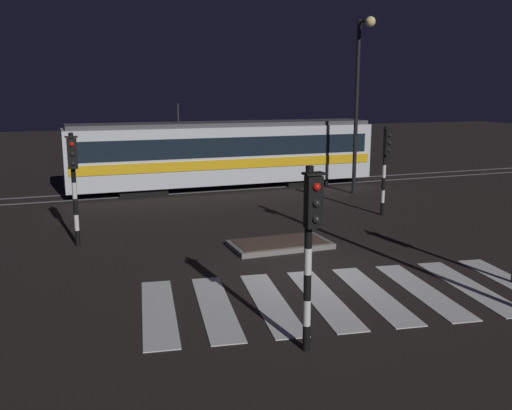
{
  "coord_description": "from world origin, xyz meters",
  "views": [
    {
      "loc": [
        -6.23,
        -12.59,
        4.65
      ],
      "look_at": [
        -0.7,
        2.23,
        1.4
      ],
      "focal_mm": 38.54,
      "sensor_mm": 36.0,
      "label": 1
    }
  ],
  "objects_px": {
    "street_lamp_trackside_right": "(360,87)",
    "traffic_light_kerb_mid_left": "(311,233)",
    "traffic_light_corner_far_right": "(386,157)",
    "traffic_light_corner_far_left": "(73,173)",
    "tram": "(224,153)"
  },
  "relations": [
    {
      "from": "street_lamp_trackside_right",
      "to": "traffic_light_kerb_mid_left",
      "type": "bearing_deg",
      "value": -123.59
    },
    {
      "from": "traffic_light_corner_far_right",
      "to": "tram",
      "type": "xyz_separation_m",
      "value": [
        -3.9,
        8.02,
        -0.5
      ]
    },
    {
      "from": "traffic_light_kerb_mid_left",
      "to": "tram",
      "type": "relative_size",
      "value": 0.23
    },
    {
      "from": "traffic_light_corner_far_left",
      "to": "tram",
      "type": "relative_size",
      "value": 0.23
    },
    {
      "from": "traffic_light_kerb_mid_left",
      "to": "street_lamp_trackside_right",
      "type": "relative_size",
      "value": 0.44
    },
    {
      "from": "traffic_light_corner_far_right",
      "to": "traffic_light_kerb_mid_left",
      "type": "relative_size",
      "value": 1.0
    },
    {
      "from": "street_lamp_trackside_right",
      "to": "traffic_light_corner_far_right",
      "type": "bearing_deg",
      "value": -107.28
    },
    {
      "from": "traffic_light_kerb_mid_left",
      "to": "tram",
      "type": "bearing_deg",
      "value": 77.66
    },
    {
      "from": "tram",
      "to": "street_lamp_trackside_right",
      "type": "bearing_deg",
      "value": -35.27
    },
    {
      "from": "traffic_light_corner_far_right",
      "to": "traffic_light_corner_far_left",
      "type": "relative_size",
      "value": 0.98
    },
    {
      "from": "traffic_light_corner_far_left",
      "to": "street_lamp_trackside_right",
      "type": "xyz_separation_m",
      "value": [
        12.59,
        4.8,
        2.61
      ]
    },
    {
      "from": "traffic_light_corner_far_right",
      "to": "traffic_light_corner_far_left",
      "type": "bearing_deg",
      "value": -177.5
    },
    {
      "from": "traffic_light_corner_far_right",
      "to": "street_lamp_trackside_right",
      "type": "xyz_separation_m",
      "value": [
        1.34,
        4.31,
        2.66
      ]
    },
    {
      "from": "traffic_light_corner_far_left",
      "to": "traffic_light_kerb_mid_left",
      "type": "xyz_separation_m",
      "value": [
        3.57,
        -8.77,
        -0.05
      ]
    },
    {
      "from": "traffic_light_corner_far_right",
      "to": "tram",
      "type": "relative_size",
      "value": 0.23
    }
  ]
}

